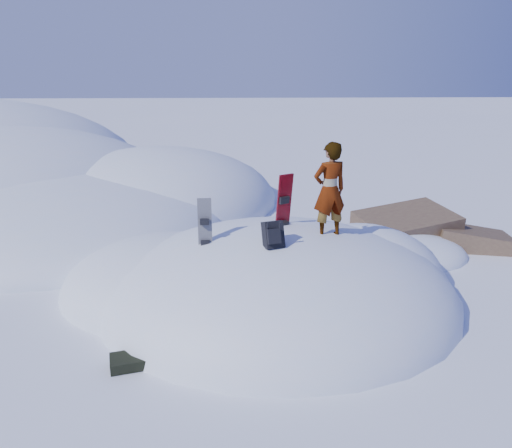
{
  "coord_description": "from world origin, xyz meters",
  "views": [
    {
      "loc": [
        -0.76,
        -8.86,
        4.49
      ],
      "look_at": [
        -0.44,
        0.3,
        1.52
      ],
      "focal_mm": 35.0,
      "sensor_mm": 36.0,
      "label": 1
    }
  ],
  "objects_px": {
    "snowboard_dark": "(205,234)",
    "snowboard_red": "(283,215)",
    "person": "(330,191)",
    "backpack": "(273,235)"
  },
  "relations": [
    {
      "from": "snowboard_dark",
      "to": "snowboard_red",
      "type": "bearing_deg",
      "value": 22.12
    },
    {
      "from": "snowboard_red",
      "to": "snowboard_dark",
      "type": "xyz_separation_m",
      "value": [
        -1.47,
        -0.68,
        -0.15
      ]
    },
    {
      "from": "snowboard_dark",
      "to": "person",
      "type": "xyz_separation_m",
      "value": [
        2.27,
        0.23,
        0.74
      ]
    },
    {
      "from": "snowboard_red",
      "to": "backpack",
      "type": "height_order",
      "value": "snowboard_red"
    },
    {
      "from": "snowboard_red",
      "to": "person",
      "type": "xyz_separation_m",
      "value": [
        0.8,
        -0.46,
        0.59
      ]
    },
    {
      "from": "snowboard_dark",
      "to": "person",
      "type": "relative_size",
      "value": 0.75
    },
    {
      "from": "snowboard_red",
      "to": "snowboard_dark",
      "type": "bearing_deg",
      "value": 175.41
    },
    {
      "from": "snowboard_dark",
      "to": "backpack",
      "type": "height_order",
      "value": "snowboard_dark"
    },
    {
      "from": "snowboard_dark",
      "to": "backpack",
      "type": "xyz_separation_m",
      "value": [
        1.2,
        -0.42,
        0.13
      ]
    },
    {
      "from": "snowboard_red",
      "to": "snowboard_dark",
      "type": "distance_m",
      "value": 1.63
    }
  ]
}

